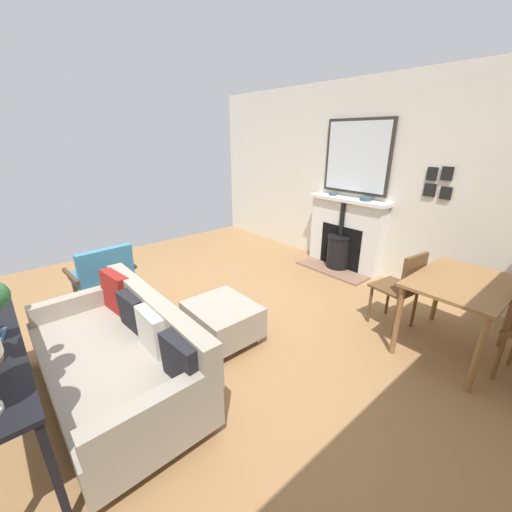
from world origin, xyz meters
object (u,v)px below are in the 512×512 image
at_px(ottoman, 223,319).
at_px(dining_table, 461,291).
at_px(fireplace, 344,238).
at_px(dining_chair_near_fireplace, 403,285).
at_px(armchair_accent, 103,272).
at_px(mantel_bowl_far, 366,199).
at_px(mantel_bowl_near, 333,194).
at_px(sofa, 121,355).

height_order(ottoman, dining_table, dining_table).
height_order(fireplace, dining_chair_near_fireplace, fireplace).
bearing_deg(armchair_accent, ottoman, 114.32).
relative_size(ottoman, armchair_accent, 0.87).
distance_m(mantel_bowl_far, armchair_accent, 3.59).
bearing_deg(fireplace, ottoman, 8.16).
height_order(mantel_bowl_near, armchair_accent, mantel_bowl_near).
xyz_separation_m(mantel_bowl_far, sofa, (3.56, 0.12, -0.79)).
distance_m(fireplace, mantel_bowl_near, 0.70).
bearing_deg(mantel_bowl_near, dining_chair_near_fireplace, 59.08).
xyz_separation_m(sofa, ottoman, (-0.99, -0.03, -0.09)).
bearing_deg(dining_chair_near_fireplace, armchair_accent, -48.71).
relative_size(sofa, ottoman, 2.60).
distance_m(fireplace, ottoman, 2.57).
bearing_deg(mantel_bowl_far, mantel_bowl_near, -90.00).
distance_m(mantel_bowl_far, dining_chair_near_fireplace, 1.64).
bearing_deg(armchair_accent, dining_chair_near_fireplace, 131.29).
bearing_deg(sofa, dining_table, 149.17).
xyz_separation_m(ottoman, dining_chair_near_fireplace, (-1.55, 1.04, 0.27)).
height_order(sofa, dining_chair_near_fireplace, dining_chair_near_fireplace).
xyz_separation_m(sofa, armchair_accent, (-0.33, -1.51, 0.12)).
bearing_deg(dining_table, mantel_bowl_far, -121.43).
bearing_deg(dining_table, fireplace, -116.99).
distance_m(mantel_bowl_far, ottoman, 2.72).
bearing_deg(armchair_accent, fireplace, 160.78).
bearing_deg(sofa, mantel_bowl_near, -169.10).
xyz_separation_m(sofa, dining_table, (-2.55, 1.52, 0.30)).
distance_m(fireplace, armchair_accent, 3.40).
relative_size(mantel_bowl_far, dining_table, 0.16).
relative_size(fireplace, mantel_bowl_far, 7.66).
xyz_separation_m(mantel_bowl_near, dining_chair_near_fireplace, (1.02, 1.70, -0.60)).
relative_size(armchair_accent, dining_chair_near_fireplace, 0.90).
relative_size(fireplace, dining_chair_near_fireplace, 1.45).
xyz_separation_m(fireplace, dining_table, (0.98, 1.92, 0.16)).
relative_size(fireplace, armchair_accent, 1.61).
distance_m(dining_table, dining_chair_near_fireplace, 0.53).
bearing_deg(mantel_bowl_far, ottoman, 2.03).
bearing_deg(fireplace, sofa, 6.38).
height_order(mantel_bowl_far, sofa, mantel_bowl_far).
distance_m(ottoman, dining_chair_near_fireplace, 1.89).
height_order(fireplace, sofa, fireplace).
relative_size(mantel_bowl_far, ottoman, 0.24).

